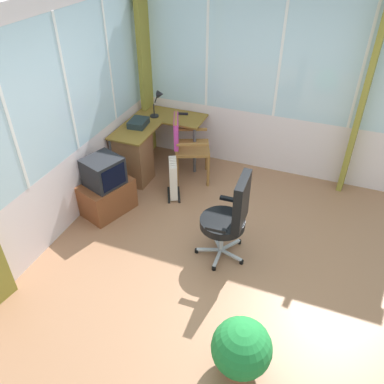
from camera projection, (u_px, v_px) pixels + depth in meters
name	position (u px, v px, depth m)	size (l,w,h in m)	color
ground	(221.00, 270.00, 4.36)	(5.45, 5.01, 0.06)	#98694B
north_window_panel	(45.00, 132.00, 4.18)	(4.45, 0.07, 2.60)	silver
east_window_panel	(277.00, 86.00, 5.28)	(0.07, 4.01, 2.60)	silver
curtain_corner	(147.00, 75.00, 5.78)	(0.34, 0.07, 2.50)	olive
curtain_east_far	(363.00, 103.00, 4.92)	(0.34, 0.07, 2.50)	olive
desk	(136.00, 154.00, 5.57)	(1.23, 1.04, 0.75)	olive
desk_lamp	(159.00, 99.00, 5.68)	(0.22, 0.19, 0.38)	black
tv_remote	(183.00, 114.00, 5.83)	(0.04, 0.15, 0.02)	black
paper_tray	(138.00, 123.00, 5.51)	(0.30, 0.23, 0.09)	#1F2C30
wooden_armchair	(183.00, 140.00, 5.45)	(0.63, 0.63, 0.97)	#8E5E2D
office_chair	(231.00, 215.00, 4.18)	(0.60, 0.58, 1.07)	#B7B7BF
tv_on_stand	(106.00, 188.00, 4.98)	(0.75, 0.63, 0.79)	brown
space_heater	(173.00, 178.00, 5.31)	(0.41, 0.31, 0.55)	silver
potted_plant	(241.00, 349.00, 3.22)	(0.51, 0.51, 0.57)	#A45D3E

